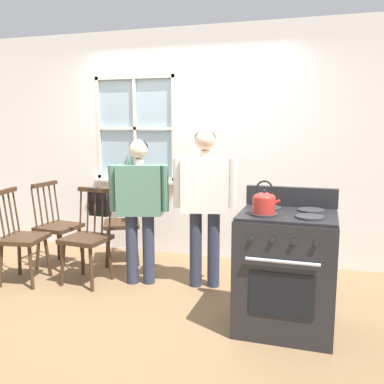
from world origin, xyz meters
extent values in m
plane|color=brown|center=(0.00, 0.00, 0.00)|extent=(16.00, 16.00, 0.00)
cube|color=white|center=(-2.20, 1.40, 1.35)|extent=(2.00, 0.06, 2.70)
cube|color=white|center=(1.53, 1.40, 1.35)|extent=(3.35, 0.06, 2.70)
cube|color=white|center=(-0.67, 1.40, 0.45)|extent=(1.05, 0.06, 0.91)
cube|color=white|center=(-0.67, 1.40, 2.44)|extent=(1.05, 0.06, 0.53)
cube|color=silver|center=(-0.67, 1.32, 0.89)|extent=(1.11, 0.10, 0.03)
cube|color=#9EB7C6|center=(-0.67, 1.41, 1.54)|extent=(0.99, 0.01, 1.21)
cube|color=silver|center=(-0.67, 1.38, 1.54)|extent=(0.04, 0.02, 1.27)
cube|color=silver|center=(-0.67, 1.38, 1.54)|extent=(1.05, 0.02, 0.04)
cube|color=silver|center=(-1.18, 1.38, 1.54)|extent=(0.04, 0.03, 1.27)
cube|color=silver|center=(-0.17, 1.38, 1.54)|extent=(0.04, 0.03, 1.27)
cube|color=silver|center=(-0.67, 1.38, 2.15)|extent=(1.05, 0.03, 0.04)
cube|color=silver|center=(-0.67, 1.38, 0.93)|extent=(1.05, 0.03, 0.04)
cube|color=#3D2819|center=(-0.67, 0.17, 0.45)|extent=(0.45, 0.44, 0.04)
cylinder|color=#3D2819|center=(-0.86, 0.02, 0.22)|extent=(0.07, 0.07, 0.43)
cylinder|color=#3D2819|center=(-0.52, -0.01, 0.22)|extent=(0.07, 0.07, 0.43)
cylinder|color=#3D2819|center=(-0.83, 0.34, 0.22)|extent=(0.07, 0.07, 0.43)
cylinder|color=#3D2819|center=(-0.49, 0.31, 0.22)|extent=(0.07, 0.07, 0.43)
cylinder|color=#3D2819|center=(-0.84, 0.35, 0.68)|extent=(0.02, 0.07, 0.46)
cylinder|color=#3D2819|center=(-0.75, 0.35, 0.68)|extent=(0.02, 0.07, 0.46)
cylinder|color=#3D2819|center=(-0.66, 0.34, 0.68)|extent=(0.02, 0.07, 0.46)
cylinder|color=#3D2819|center=(-0.57, 0.33, 0.68)|extent=(0.02, 0.07, 0.46)
cylinder|color=#3D2819|center=(-0.48, 0.32, 0.68)|extent=(0.02, 0.07, 0.46)
cube|color=#3D2819|center=(-0.66, 0.34, 0.93)|extent=(0.38, 0.07, 0.04)
cube|color=#3D2819|center=(-1.23, 0.52, 0.45)|extent=(0.44, 0.45, 0.04)
cylinder|color=#3D2819|center=(-1.08, 0.34, 0.22)|extent=(0.07, 0.07, 0.43)
cylinder|color=#3D2819|center=(-1.05, 0.68, 0.22)|extent=(0.07, 0.07, 0.43)
cylinder|color=#3D2819|center=(-1.40, 0.37, 0.22)|extent=(0.07, 0.07, 0.43)
cylinder|color=#3D2819|center=(-1.37, 0.71, 0.22)|extent=(0.07, 0.07, 0.43)
cylinder|color=#3D2819|center=(-1.41, 0.36, 0.68)|extent=(0.07, 0.02, 0.46)
cylinder|color=#3D2819|center=(-1.41, 0.45, 0.68)|extent=(0.07, 0.02, 0.46)
cylinder|color=#3D2819|center=(-1.40, 0.54, 0.68)|extent=(0.07, 0.02, 0.46)
cylinder|color=#3D2819|center=(-1.39, 0.63, 0.68)|extent=(0.07, 0.02, 0.46)
cylinder|color=#3D2819|center=(-1.38, 0.72, 0.68)|extent=(0.07, 0.02, 0.46)
cube|color=#3D2819|center=(-1.40, 0.54, 0.93)|extent=(0.07, 0.38, 0.04)
cube|color=#3D2819|center=(-1.29, 0.00, 0.45)|extent=(0.46, 0.48, 0.04)
cylinder|color=#3D2819|center=(-1.10, -0.14, 0.22)|extent=(0.08, 0.07, 0.43)
cylinder|color=#3D2819|center=(-1.16, 0.20, 0.22)|extent=(0.07, 0.08, 0.43)
cylinder|color=#3D2819|center=(-1.42, -0.19, 0.22)|extent=(0.07, 0.08, 0.43)
cylinder|color=#3D2819|center=(-1.47, 0.15, 0.22)|extent=(0.08, 0.07, 0.43)
cylinder|color=#3D2819|center=(-1.44, -0.11, 0.68)|extent=(0.07, 0.03, 0.46)
cylinder|color=#3D2819|center=(-1.46, -0.02, 0.68)|extent=(0.07, 0.03, 0.46)
cylinder|color=#3D2819|center=(-1.47, 0.07, 0.68)|extent=(0.07, 0.03, 0.46)
cylinder|color=#3D2819|center=(-1.48, 0.16, 0.68)|extent=(0.07, 0.03, 0.46)
cube|color=#3D2819|center=(-1.46, -0.02, 0.93)|extent=(0.10, 0.38, 0.04)
cube|color=#3D2819|center=(-0.63, 0.88, 0.45)|extent=(0.54, 0.55, 0.04)
cylinder|color=#3D2819|center=(-0.85, 0.96, 0.22)|extent=(0.09, 0.06, 0.43)
cylinder|color=#3D2819|center=(-0.70, 0.66, 0.22)|extent=(0.06, 0.09, 0.43)
cylinder|color=#3D2819|center=(-0.56, 1.10, 0.22)|extent=(0.06, 0.09, 0.43)
cylinder|color=#3D2819|center=(-0.41, 0.80, 0.22)|extent=(0.09, 0.06, 0.43)
cylinder|color=#3D2819|center=(-0.56, 1.11, 0.68)|extent=(0.07, 0.05, 0.46)
cylinder|color=#3D2819|center=(-0.52, 1.03, 0.68)|extent=(0.07, 0.05, 0.46)
cylinder|color=#3D2819|center=(-0.48, 0.95, 0.68)|extent=(0.07, 0.05, 0.46)
cylinder|color=#3D2819|center=(-0.44, 0.87, 0.68)|extent=(0.07, 0.05, 0.46)
cylinder|color=#3D2819|center=(-0.40, 0.79, 0.68)|extent=(0.07, 0.05, 0.46)
cube|color=#3D2819|center=(-0.48, 0.95, 0.93)|extent=(0.20, 0.36, 0.04)
cylinder|color=#2D3347|center=(-0.23, 0.30, 0.35)|extent=(0.12, 0.12, 0.71)
cylinder|color=#2D3347|center=(-0.07, 0.35, 0.35)|extent=(0.12, 0.12, 0.71)
cube|color=#4C7560|center=(-0.15, 0.32, 0.95)|extent=(0.48, 0.33, 0.50)
cylinder|color=#4C7560|center=(-0.39, 0.23, 0.97)|extent=(0.10, 0.12, 0.46)
cylinder|color=#4C7560|center=(0.10, 0.38, 0.97)|extent=(0.10, 0.12, 0.46)
cylinder|color=beige|center=(-0.15, 0.32, 1.23)|extent=(0.10, 0.10, 0.06)
sphere|color=beige|center=(-0.15, 0.32, 1.35)|extent=(0.18, 0.18, 0.18)
ellipsoid|color=black|center=(-0.15, 0.34, 1.37)|extent=(0.19, 0.19, 0.15)
cylinder|color=#2D3347|center=(0.40, 0.42, 0.38)|extent=(0.12, 0.12, 0.75)
cylinder|color=#2D3347|center=(0.57, 0.46, 0.38)|extent=(0.12, 0.12, 0.75)
cube|color=white|center=(0.49, 0.44, 1.02)|extent=(0.49, 0.31, 0.53)
cylinder|color=white|center=(0.23, 0.36, 1.04)|extent=(0.10, 0.12, 0.49)
cylinder|color=white|center=(0.75, 0.48, 1.04)|extent=(0.10, 0.12, 0.49)
cylinder|color=beige|center=(0.49, 0.44, 1.31)|extent=(0.10, 0.10, 0.06)
sphere|color=beige|center=(0.49, 0.44, 1.45)|extent=(0.20, 0.20, 0.20)
ellipsoid|color=brown|center=(0.48, 0.45, 1.46)|extent=(0.20, 0.20, 0.16)
cube|color=#232326|center=(1.33, -0.22, 0.45)|extent=(0.74, 0.64, 0.90)
cube|color=black|center=(1.33, -0.22, 0.91)|extent=(0.72, 0.61, 0.02)
cylinder|color=#2D2D30|center=(1.16, -0.35, 0.93)|extent=(0.20, 0.20, 0.02)
cylinder|color=#2D2D30|center=(1.49, -0.35, 0.93)|extent=(0.20, 0.20, 0.02)
cylinder|color=#2D2D30|center=(1.16, -0.09, 0.93)|extent=(0.20, 0.20, 0.02)
cylinder|color=#2D2D30|center=(1.49, -0.09, 0.93)|extent=(0.20, 0.20, 0.02)
cube|color=#232326|center=(1.33, 0.07, 1.00)|extent=(0.74, 0.06, 0.16)
cube|color=black|center=(1.33, -0.54, 0.40)|extent=(0.46, 0.01, 0.32)
cylinder|color=silver|center=(1.33, -0.56, 0.65)|extent=(0.51, 0.02, 0.02)
cylinder|color=#232326|center=(1.11, -0.55, 0.79)|extent=(0.04, 0.02, 0.04)
cylinder|color=#232326|center=(1.25, -0.55, 0.79)|extent=(0.04, 0.02, 0.04)
cylinder|color=#232326|center=(1.40, -0.55, 0.79)|extent=(0.04, 0.02, 0.04)
cylinder|color=#232326|center=(1.55, -0.55, 0.79)|extent=(0.04, 0.02, 0.04)
cylinder|color=red|center=(1.16, -0.35, 1.00)|extent=(0.17, 0.17, 0.12)
ellipsoid|color=red|center=(1.16, -0.35, 1.06)|extent=(0.16, 0.16, 0.07)
sphere|color=black|center=(1.16, -0.35, 1.10)|extent=(0.03, 0.03, 0.03)
cylinder|color=red|center=(1.24, -0.35, 1.02)|extent=(0.08, 0.03, 0.07)
torus|color=black|center=(1.16, -0.35, 1.12)|extent=(0.12, 0.01, 0.12)
cylinder|color=#42474C|center=(-0.76, 1.31, 0.95)|extent=(0.16, 0.16, 0.08)
cylinder|color=#33261C|center=(-0.76, 1.31, 0.98)|extent=(0.14, 0.14, 0.01)
cone|color=#286033|center=(-0.74, 1.32, 1.11)|extent=(0.07, 0.05, 0.24)
cone|color=#286033|center=(-0.76, 1.33, 1.04)|extent=(0.04, 0.06, 0.11)
cone|color=#286033|center=(-0.78, 1.32, 1.11)|extent=(0.11, 0.05, 0.24)
cone|color=#286033|center=(-0.77, 1.29, 1.06)|extent=(0.05, 0.05, 0.14)
cone|color=#286033|center=(-0.74, 1.29, 1.08)|extent=(0.06, 0.07, 0.19)
cube|color=black|center=(-0.65, 0.43, 0.77)|extent=(0.23, 0.11, 0.26)
torus|color=black|center=(-0.66, 0.35, 0.94)|extent=(0.13, 0.13, 0.01)
camera|label=1|loc=(1.58, -3.47, 1.60)|focal=40.00mm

